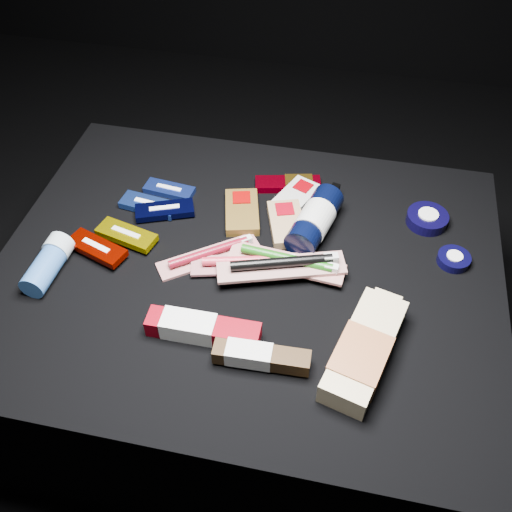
% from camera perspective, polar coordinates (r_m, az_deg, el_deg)
% --- Properties ---
extents(ground, '(3.00, 3.00, 0.00)m').
position_cam_1_polar(ground, '(1.43, -0.68, -11.63)').
color(ground, black).
rests_on(ground, ground).
extents(cloth_table, '(0.98, 0.78, 0.40)m').
position_cam_1_polar(cloth_table, '(1.27, -0.76, -6.97)').
color(cloth_table, black).
rests_on(cloth_table, ground).
extents(luna_bar_0, '(0.11, 0.05, 0.01)m').
position_cam_1_polar(luna_bar_0, '(1.28, -8.67, 6.56)').
color(luna_bar_0, navy).
rests_on(luna_bar_0, cloth_table).
extents(luna_bar_1, '(0.13, 0.06, 0.02)m').
position_cam_1_polar(luna_bar_1, '(1.24, -10.65, 5.03)').
color(luna_bar_1, navy).
rests_on(luna_bar_1, cloth_table).
extents(luna_bar_2, '(0.13, 0.09, 0.02)m').
position_cam_1_polar(luna_bar_2, '(1.22, -9.11, 4.55)').
color(luna_bar_2, black).
rests_on(luna_bar_2, cloth_table).
extents(luna_bar_3, '(0.13, 0.07, 0.02)m').
position_cam_1_polar(luna_bar_3, '(1.18, -12.82, 2.08)').
color(luna_bar_3, '#A99700').
rests_on(luna_bar_3, cloth_table).
extents(luna_bar_4, '(0.13, 0.08, 0.02)m').
position_cam_1_polar(luna_bar_4, '(1.16, -15.64, 0.78)').
color(luna_bar_4, '#830B00').
rests_on(luna_bar_4, cloth_table).
extents(clif_bar_0, '(0.10, 0.14, 0.02)m').
position_cam_1_polar(clif_bar_0, '(1.21, -1.42, 4.60)').
color(clif_bar_0, '#573F15').
rests_on(clif_bar_0, cloth_table).
extents(clif_bar_1, '(0.10, 0.13, 0.02)m').
position_cam_1_polar(clif_bar_1, '(1.24, 4.09, 5.99)').
color(clif_bar_1, '#B9BAB3').
rests_on(clif_bar_1, cloth_table).
extents(clif_bar_2, '(0.10, 0.14, 0.02)m').
position_cam_1_polar(clif_bar_2, '(1.18, 3.05, 3.42)').
color(clif_bar_2, '#A38056').
rests_on(clif_bar_2, cloth_table).
extents(power_bar, '(0.15, 0.07, 0.02)m').
position_cam_1_polar(power_bar, '(1.28, 3.58, 7.20)').
color(power_bar, '#6E000E').
rests_on(power_bar, cloth_table).
extents(lotion_bottle, '(0.10, 0.21, 0.07)m').
position_cam_1_polar(lotion_bottle, '(1.16, 5.91, 3.59)').
color(lotion_bottle, black).
rests_on(lotion_bottle, cloth_table).
extents(cream_tin_upper, '(0.09, 0.09, 0.03)m').
position_cam_1_polar(cream_tin_upper, '(1.24, 16.74, 3.60)').
color(cream_tin_upper, black).
rests_on(cream_tin_upper, cloth_table).
extents(cream_tin_lower, '(0.06, 0.06, 0.02)m').
position_cam_1_polar(cream_tin_lower, '(1.18, 19.16, -0.29)').
color(cream_tin_lower, black).
rests_on(cream_tin_lower, cloth_table).
extents(bodywash_bottle, '(0.13, 0.25, 0.05)m').
position_cam_1_polar(bodywash_bottle, '(0.98, 10.70, -9.39)').
color(bodywash_bottle, beige).
rests_on(bodywash_bottle, cloth_table).
extents(deodorant_stick, '(0.06, 0.13, 0.05)m').
position_cam_1_polar(deodorant_stick, '(1.15, -20.08, -0.72)').
color(deodorant_stick, '#305EA2').
rests_on(deodorant_stick, cloth_table).
extents(toothbrush_pack_0, '(0.20, 0.16, 0.02)m').
position_cam_1_polar(toothbrush_pack_0, '(1.12, -4.59, 0.19)').
color(toothbrush_pack_0, beige).
rests_on(toothbrush_pack_0, cloth_table).
extents(toothbrush_pack_1, '(0.22, 0.10, 0.02)m').
position_cam_1_polar(toothbrush_pack_1, '(1.10, -0.82, -0.67)').
color(toothbrush_pack_1, '#AAA39E').
rests_on(toothbrush_pack_1, cloth_table).
extents(toothbrush_pack_2, '(0.23, 0.07, 0.03)m').
position_cam_1_polar(toothbrush_pack_2, '(1.09, 3.23, -0.50)').
color(toothbrush_pack_2, beige).
rests_on(toothbrush_pack_2, cloth_table).
extents(toothbrush_pack_3, '(0.25, 0.13, 0.03)m').
position_cam_1_polar(toothbrush_pack_3, '(1.07, 2.73, -0.89)').
color(toothbrush_pack_3, beige).
rests_on(toothbrush_pack_3, cloth_table).
extents(toothpaste_carton_red, '(0.20, 0.05, 0.04)m').
position_cam_1_polar(toothpaste_carton_red, '(1.00, -5.80, -7.21)').
color(toothpaste_carton_red, '#73000B').
rests_on(toothpaste_carton_red, cloth_table).
extents(toothpaste_carton_green, '(0.16, 0.04, 0.03)m').
position_cam_1_polar(toothpaste_carton_green, '(0.96, 0.11, -9.97)').
color(toothpaste_carton_green, '#301F0D').
rests_on(toothpaste_carton_green, cloth_table).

